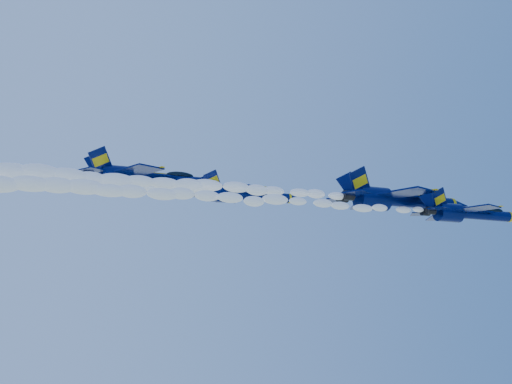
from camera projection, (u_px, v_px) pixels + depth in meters
name	position (u px, v px, depth m)	size (l,w,h in m)	color
jet_lead	(468.00, 213.00, 90.84)	(15.40, 12.64, 5.72)	#010A3C
smoke_trail_jet_lead	(216.00, 197.00, 78.14)	(54.86, 1.96, 1.77)	white
jet_second	(398.00, 200.00, 91.67)	(19.52, 16.01, 7.25)	#010A3C
smoke_trail_jet_second	(122.00, 181.00, 78.31)	(54.86, 2.49, 2.24)	white
jet_third	(245.00, 195.00, 96.06)	(15.33, 12.57, 5.69)	#010A3C
jet_fourth	(145.00, 178.00, 99.41)	(19.71, 16.17, 7.33)	#010A3C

